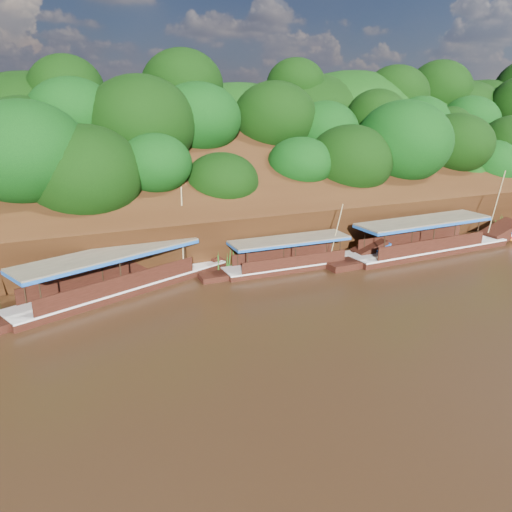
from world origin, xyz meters
The scene contains 6 objects.
ground centered at (0.00, 0.00, 0.00)m, with size 160.00×160.00×0.00m, color black.
riverbank centered at (-0.01, 22.73, 1.89)m, with size 120.00×30.06×19.40m.
boat_0 centered at (10.75, 6.41, 0.61)m, with size 16.79×3.22×6.66m.
boat_1 centered at (-0.49, 7.31, 0.50)m, with size 12.79×2.40×4.91m.
boat_2 centered at (-12.18, 8.04, 0.61)m, with size 16.68×8.39×6.32m.
reeds centered at (-2.36, 9.50, 0.88)m, with size 49.06×2.66×2.28m.
Camera 1 is at (-17.23, -21.95, 11.36)m, focal length 35.00 mm.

